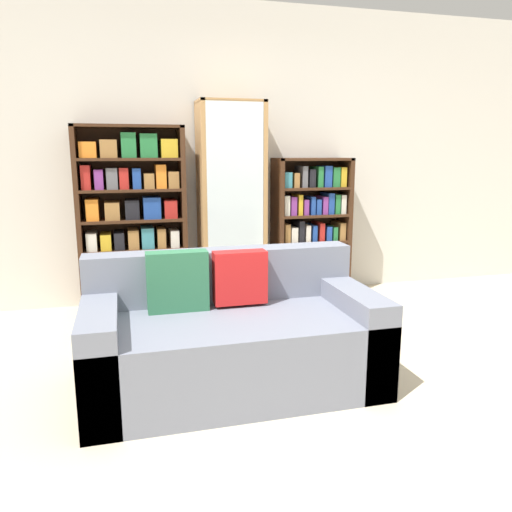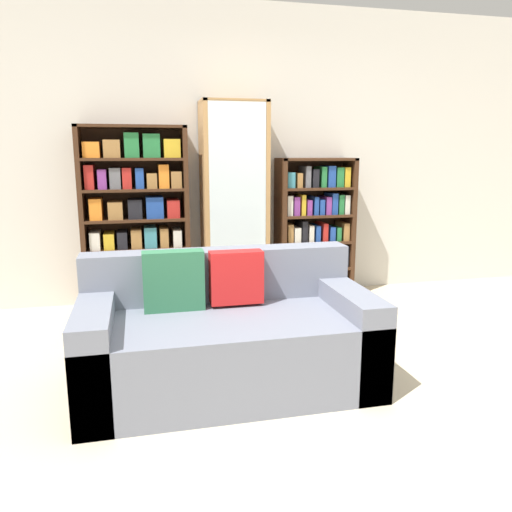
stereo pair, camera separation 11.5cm
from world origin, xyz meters
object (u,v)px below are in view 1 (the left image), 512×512
(bookshelf_right, at_px, (311,229))
(wine_bottle, at_px, (291,293))
(couch, at_px, (231,338))
(display_cabinet, at_px, (231,205))
(bookshelf_left, at_px, (133,221))

(bookshelf_right, xyz_separation_m, wine_bottle, (-0.34, -0.41, -0.50))
(couch, distance_m, display_cabinet, 1.83)
(couch, xyz_separation_m, bookshelf_right, (1.16, 1.70, 0.36))
(couch, bearing_deg, bookshelf_right, 55.72)
(bookshelf_left, relative_size, bookshelf_right, 1.21)
(couch, height_order, wine_bottle, couch)
(couch, height_order, bookshelf_left, bookshelf_left)
(couch, relative_size, display_cabinet, 0.93)
(couch, distance_m, bookshelf_right, 2.09)
(couch, relative_size, bookshelf_left, 1.06)
(couch, relative_size, bookshelf_right, 1.28)
(bookshelf_left, bearing_deg, display_cabinet, -1.11)
(couch, bearing_deg, display_cabinet, 77.49)
(bookshelf_right, bearing_deg, display_cabinet, -178.75)
(display_cabinet, distance_m, bookshelf_right, 0.83)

